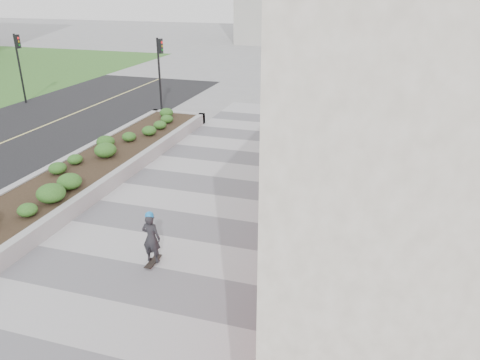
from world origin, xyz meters
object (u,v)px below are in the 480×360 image
object	(u,v)px
traffic_signal_far	(19,58)
skateboarder	(151,238)
traffic_signal_near	(160,64)
planter	(82,172)

from	to	relation	value
traffic_signal_far	skateboarder	distance (m)	21.51
traffic_signal_near	planter	bearing A→B (deg)	-80.65
planter	traffic_signal_near	xyz separation A→B (m)	(-1.73, 10.50, 2.34)
planter	traffic_signal_near	distance (m)	10.90
traffic_signal_near	skateboarder	world-z (taller)	traffic_signal_near
planter	traffic_signal_near	world-z (taller)	traffic_signal_near
traffic_signal_far	skateboarder	world-z (taller)	traffic_signal_far
planter	skateboarder	distance (m)	6.63
planter	traffic_signal_far	xyz separation A→B (m)	(-10.93, 10.00, 2.34)
planter	traffic_signal_far	world-z (taller)	traffic_signal_far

